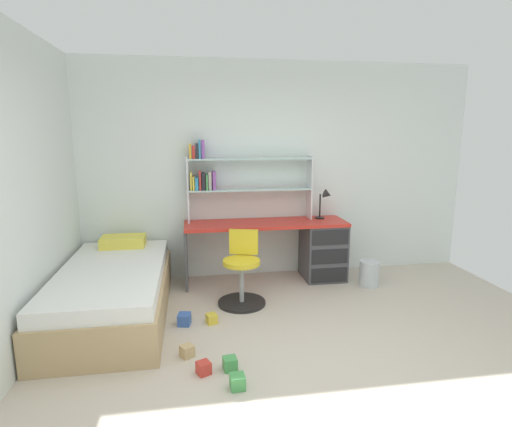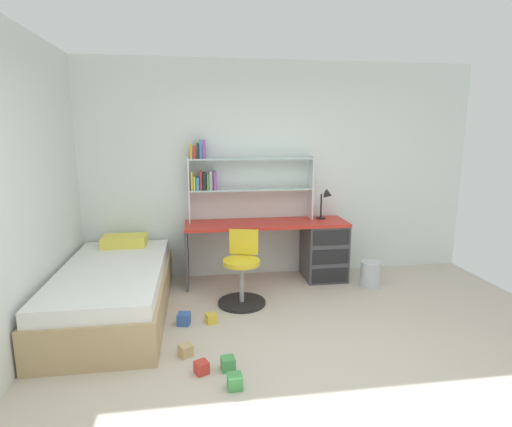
{
  "view_description": "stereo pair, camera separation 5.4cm",
  "coord_description": "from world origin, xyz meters",
  "px_view_note": "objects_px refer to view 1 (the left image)",
  "views": [
    {
      "loc": [
        -0.89,
        -2.62,
        1.84
      ],
      "look_at": [
        -0.24,
        1.47,
        1.01
      ],
      "focal_mm": 28.46,
      "sensor_mm": 36.0,
      "label": 1
    },
    {
      "loc": [
        -0.84,
        -2.63,
        1.84
      ],
      "look_at": [
        -0.24,
        1.47,
        1.01
      ],
      "focal_mm": 28.46,
      "sensor_mm": 36.0,
      "label": 2
    }
  ],
  "objects_px": {
    "desk_lamp": "(326,199)",
    "toy_block_yellow_1": "(212,319)",
    "toy_block_green_5": "(238,382)",
    "toy_block_natural_3": "(187,351)",
    "toy_block_green_4": "(230,364)",
    "bed_platform": "(113,292)",
    "toy_block_red_0": "(204,368)",
    "swivel_chair": "(242,276)",
    "waste_bin": "(369,273)",
    "bookshelf_hutch": "(232,176)",
    "toy_block_blue_2": "(184,319)",
    "desk": "(307,246)"
  },
  "relations": [
    {
      "from": "toy_block_natural_3",
      "to": "toy_block_green_4",
      "type": "distance_m",
      "value": 0.42
    },
    {
      "from": "waste_bin",
      "to": "toy_block_green_4",
      "type": "xyz_separation_m",
      "value": [
        -1.85,
        -1.53,
        -0.1
      ]
    },
    {
      "from": "desk_lamp",
      "to": "toy_block_yellow_1",
      "type": "xyz_separation_m",
      "value": [
        -1.52,
        -1.15,
        -0.96
      ]
    },
    {
      "from": "toy_block_blue_2",
      "to": "toy_block_natural_3",
      "type": "height_order",
      "value": "toy_block_blue_2"
    },
    {
      "from": "toy_block_red_0",
      "to": "toy_block_blue_2",
      "type": "xyz_separation_m",
      "value": [
        -0.16,
        0.85,
        0.01
      ]
    },
    {
      "from": "desk_lamp",
      "to": "swivel_chair",
      "type": "height_order",
      "value": "desk_lamp"
    },
    {
      "from": "swivel_chair",
      "to": "toy_block_natural_3",
      "type": "distance_m",
      "value": 1.2
    },
    {
      "from": "bookshelf_hutch",
      "to": "desk_lamp",
      "type": "height_order",
      "value": "bookshelf_hutch"
    },
    {
      "from": "toy_block_yellow_1",
      "to": "toy_block_blue_2",
      "type": "height_order",
      "value": "toy_block_blue_2"
    },
    {
      "from": "bed_platform",
      "to": "toy_block_red_0",
      "type": "relative_size",
      "value": 21.38
    },
    {
      "from": "desk_lamp",
      "to": "toy_block_natural_3",
      "type": "relative_size",
      "value": 3.89
    },
    {
      "from": "toy_block_yellow_1",
      "to": "toy_block_natural_3",
      "type": "relative_size",
      "value": 0.98
    },
    {
      "from": "waste_bin",
      "to": "toy_block_green_5",
      "type": "xyz_separation_m",
      "value": [
        -1.82,
        -1.77,
        -0.1
      ]
    },
    {
      "from": "swivel_chair",
      "to": "toy_block_natural_3",
      "type": "relative_size",
      "value": 8.06
    },
    {
      "from": "toy_block_red_0",
      "to": "desk_lamp",
      "type": "bearing_deg",
      "value": 50.77
    },
    {
      "from": "bookshelf_hutch",
      "to": "waste_bin",
      "type": "relative_size",
      "value": 4.95
    },
    {
      "from": "toy_block_red_0",
      "to": "bookshelf_hutch",
      "type": "bearing_deg",
      "value": 77.78
    },
    {
      "from": "bookshelf_hutch",
      "to": "desk_lamp",
      "type": "xyz_separation_m",
      "value": [
        1.18,
        -0.08,
        -0.3
      ]
    },
    {
      "from": "bed_platform",
      "to": "toy_block_red_0",
      "type": "xyz_separation_m",
      "value": [
        0.87,
        -1.17,
        -0.21
      ]
    },
    {
      "from": "bookshelf_hutch",
      "to": "swivel_chair",
      "type": "xyz_separation_m",
      "value": [
        0.01,
        -0.79,
        -1.0
      ]
    },
    {
      "from": "desk",
      "to": "bookshelf_hutch",
      "type": "height_order",
      "value": "bookshelf_hutch"
    },
    {
      "from": "toy_block_blue_2",
      "to": "desk_lamp",
      "type": "bearing_deg",
      "value": 32.56
    },
    {
      "from": "desk_lamp",
      "to": "toy_block_yellow_1",
      "type": "bearing_deg",
      "value": -142.99
    },
    {
      "from": "waste_bin",
      "to": "toy_block_natural_3",
      "type": "xyz_separation_m",
      "value": [
        -2.19,
        -1.28,
        -0.11
      ]
    },
    {
      "from": "toy_block_green_5",
      "to": "toy_block_natural_3",
      "type": "bearing_deg",
      "value": 126.53
    },
    {
      "from": "toy_block_natural_3",
      "to": "toy_block_red_0",
      "type": "bearing_deg",
      "value": -64.61
    },
    {
      "from": "bed_platform",
      "to": "toy_block_blue_2",
      "type": "relative_size",
      "value": 17.89
    },
    {
      "from": "bookshelf_hutch",
      "to": "swivel_chair",
      "type": "relative_size",
      "value": 1.95
    },
    {
      "from": "bookshelf_hutch",
      "to": "toy_block_natural_3",
      "type": "xyz_separation_m",
      "value": [
        -0.58,
        -1.81,
        -1.27
      ]
    },
    {
      "from": "toy_block_green_5",
      "to": "bed_platform",
      "type": "bearing_deg",
      "value": 128.33
    },
    {
      "from": "bookshelf_hutch",
      "to": "toy_block_green_5",
      "type": "distance_m",
      "value": 2.63
    },
    {
      "from": "swivel_chair",
      "to": "toy_block_red_0",
      "type": "distance_m",
      "value": 1.39
    },
    {
      "from": "waste_bin",
      "to": "toy_block_green_4",
      "type": "relative_size",
      "value": 3.01
    },
    {
      "from": "desk",
      "to": "toy_block_natural_3",
      "type": "relative_size",
      "value": 20.26
    },
    {
      "from": "toy_block_red_0",
      "to": "toy_block_blue_2",
      "type": "bearing_deg",
      "value": 100.57
    },
    {
      "from": "desk_lamp",
      "to": "bookshelf_hutch",
      "type": "bearing_deg",
      "value": 175.92
    },
    {
      "from": "bed_platform",
      "to": "waste_bin",
      "type": "relative_size",
      "value": 6.62
    },
    {
      "from": "bookshelf_hutch",
      "to": "toy_block_natural_3",
      "type": "height_order",
      "value": "bookshelf_hutch"
    },
    {
      "from": "toy_block_blue_2",
      "to": "toy_block_natural_3",
      "type": "relative_size",
      "value": 1.18
    },
    {
      "from": "toy_block_yellow_1",
      "to": "toy_block_green_4",
      "type": "xyz_separation_m",
      "value": [
        0.1,
        -0.82,
        0.0
      ]
    },
    {
      "from": "toy_block_red_0",
      "to": "toy_block_yellow_1",
      "type": "height_order",
      "value": "same"
    },
    {
      "from": "desk",
      "to": "toy_block_green_5",
      "type": "distance_m",
      "value": 2.46
    },
    {
      "from": "toy_block_green_5",
      "to": "waste_bin",
      "type": "bearing_deg",
      "value": 44.24
    },
    {
      "from": "toy_block_natural_3",
      "to": "desk_lamp",
      "type": "bearing_deg",
      "value": 44.46
    },
    {
      "from": "desk_lamp",
      "to": "toy_block_green_4",
      "type": "xyz_separation_m",
      "value": [
        -1.42,
        -1.97,
        -0.96
      ]
    },
    {
      "from": "toy_block_blue_2",
      "to": "toy_block_red_0",
      "type": "bearing_deg",
      "value": -79.43
    },
    {
      "from": "toy_block_natural_3",
      "to": "toy_block_green_4",
      "type": "bearing_deg",
      "value": -36.66
    },
    {
      "from": "swivel_chair",
      "to": "toy_block_blue_2",
      "type": "distance_m",
      "value": 0.8
    },
    {
      "from": "toy_block_red_0",
      "to": "toy_block_green_4",
      "type": "relative_size",
      "value": 0.93
    },
    {
      "from": "toy_block_red_0",
      "to": "toy_block_green_5",
      "type": "height_order",
      "value": "toy_block_green_5"
    }
  ]
}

